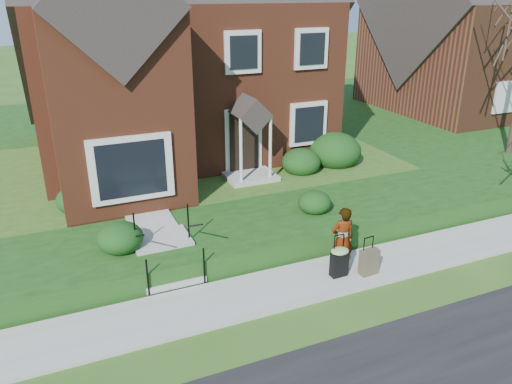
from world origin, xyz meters
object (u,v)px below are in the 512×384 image
front_steps (166,254)px  woman (342,239)px  suitcase_black (339,260)px  suitcase_olive (369,262)px

front_steps → woman: 4.26m
woman → suitcase_black: (-0.20, -0.23, -0.40)m
front_steps → suitcase_olive: front_steps is taller
suitcase_black → woman: bearing=48.5°
woman → suitcase_olive: size_ratio=1.71×
woman → suitcase_black: bearing=55.9°
woman → suitcase_black: woman is taller
front_steps → suitcase_black: front_steps is taller
woman → suitcase_olive: 0.83m
front_steps → woman: bearing=-24.0°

